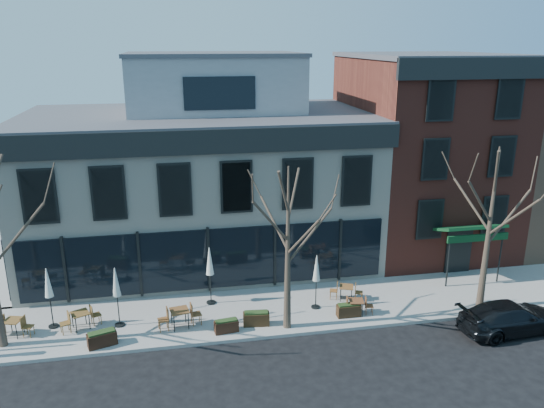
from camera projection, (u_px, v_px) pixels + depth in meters
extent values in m
plane|color=black|center=(210.00, 295.00, 25.82)|extent=(120.00, 120.00, 0.00)
cube|color=gray|center=(284.00, 308.00, 24.36)|extent=(33.50, 4.70, 0.15)
cube|color=silver|center=(201.00, 189.00, 29.33)|extent=(18.00, 10.00, 8.00)
cube|color=#47474C|center=(198.00, 115.00, 28.14)|extent=(18.30, 10.30, 0.30)
cube|color=black|center=(204.00, 142.00, 23.48)|extent=(18.30, 0.25, 1.10)
cube|color=black|center=(16.00, 130.00, 26.67)|extent=(0.25, 10.30, 1.10)
cube|color=black|center=(209.00, 259.00, 25.21)|extent=(17.20, 0.12, 3.00)
cube|color=black|center=(28.00, 242.00, 27.41)|extent=(0.12, 7.50, 3.00)
cube|color=gray|center=(214.00, 84.00, 28.79)|extent=(9.00, 6.50, 3.00)
cube|color=maroon|center=(422.00, 153.00, 31.19)|extent=(8.00, 10.00, 11.00)
cube|color=#47474C|center=(430.00, 56.00, 29.55)|extent=(8.20, 10.20, 0.25)
cube|color=black|center=(480.00, 68.00, 24.88)|extent=(8.20, 0.25, 1.00)
cube|color=#0C381A|center=(470.00, 228.00, 26.47)|extent=(3.20, 1.66, 0.67)
cube|color=black|center=(458.00, 252.00, 27.71)|extent=(1.40, 0.10, 2.50)
cylinder|color=#382B21|center=(17.00, 236.00, 20.30)|extent=(2.23, 0.50, 2.48)
cone|color=#382B21|center=(288.00, 250.00, 21.61)|extent=(0.34, 0.34, 7.04)
cylinder|color=#382B21|center=(310.00, 236.00, 21.78)|extent=(2.00, 0.46, 2.21)
cylinder|color=#382B21|center=(274.00, 223.00, 22.07)|extent=(0.93, 1.84, 1.91)
cylinder|color=#382B21|center=(271.00, 222.00, 20.81)|extent=(1.61, 0.68, 1.97)
cylinder|color=#382B21|center=(303.00, 238.00, 20.63)|extent=(0.93, 1.83, 2.03)
cone|color=#382B21|center=(489.00, 231.00, 23.14)|extent=(0.34, 0.34, 7.48)
cylinder|color=#382B21|center=(509.00, 217.00, 23.33)|extent=(2.12, 0.48, 2.35)
cylinder|color=#382B21|center=(471.00, 204.00, 23.63)|extent=(0.98, 1.94, 2.03)
cylinder|color=#382B21|center=(480.00, 202.00, 22.30)|extent=(1.71, 0.71, 2.09)
cylinder|color=#382B21|center=(513.00, 218.00, 22.10)|extent=(0.98, 1.94, 2.16)
imported|color=black|center=(510.00, 317.00, 22.39)|extent=(4.67, 2.22, 1.31)
cube|color=brown|center=(13.00, 320.00, 21.78)|extent=(0.82, 0.82, 0.04)
cylinder|color=black|center=(4.00, 331.00, 21.65)|extent=(0.04, 0.04, 0.69)
cylinder|color=black|center=(16.00, 332.00, 21.61)|extent=(0.04, 0.04, 0.69)
cylinder|color=black|center=(11.00, 324.00, 22.16)|extent=(0.04, 0.04, 0.69)
cylinder|color=black|center=(23.00, 325.00, 22.12)|extent=(0.04, 0.04, 0.69)
cube|color=brown|center=(80.00, 313.00, 22.31)|extent=(0.91, 0.91, 0.04)
cylinder|color=black|center=(76.00, 325.00, 22.05)|extent=(0.04, 0.04, 0.71)
cylinder|color=black|center=(89.00, 322.00, 22.35)|extent=(0.04, 0.04, 0.71)
cylinder|color=black|center=(72.00, 320.00, 22.48)|extent=(0.04, 0.04, 0.71)
cylinder|color=black|center=(86.00, 316.00, 22.78)|extent=(0.04, 0.04, 0.71)
cube|color=brown|center=(179.00, 310.00, 22.38)|extent=(0.88, 0.88, 0.04)
cylinder|color=black|center=(174.00, 324.00, 22.13)|extent=(0.04, 0.04, 0.78)
cylinder|color=black|center=(188.00, 321.00, 22.34)|extent=(0.04, 0.04, 0.78)
cylinder|color=black|center=(172.00, 317.00, 22.67)|extent=(0.04, 0.04, 0.78)
cylinder|color=black|center=(185.00, 314.00, 22.87)|extent=(0.04, 0.04, 0.78)
cube|color=brown|center=(356.00, 301.00, 23.52)|extent=(0.73, 0.73, 0.04)
cylinder|color=black|center=(351.00, 310.00, 23.39)|extent=(0.04, 0.04, 0.64)
cylinder|color=black|center=(363.00, 310.00, 23.38)|extent=(0.04, 0.04, 0.64)
cylinder|color=black|center=(350.00, 305.00, 23.86)|extent=(0.04, 0.04, 0.64)
cylinder|color=black|center=(361.00, 305.00, 23.85)|extent=(0.04, 0.04, 0.64)
cube|color=brown|center=(346.00, 287.00, 24.84)|extent=(0.81, 0.81, 0.04)
cylinder|color=black|center=(340.00, 295.00, 24.74)|extent=(0.04, 0.04, 0.65)
cylinder|color=black|center=(351.00, 296.00, 24.66)|extent=(0.04, 0.04, 0.65)
cylinder|color=black|center=(341.00, 290.00, 25.22)|extent=(0.04, 0.04, 0.65)
cylinder|color=black|center=(352.00, 291.00, 25.14)|extent=(0.04, 0.04, 0.65)
cylinder|color=black|center=(54.00, 326.00, 22.63)|extent=(0.43, 0.43, 0.06)
cylinder|color=black|center=(51.00, 304.00, 22.32)|extent=(0.05, 0.05, 2.17)
cone|color=silver|center=(48.00, 283.00, 22.03)|extent=(0.35, 0.35, 1.28)
cylinder|color=black|center=(120.00, 325.00, 22.74)|extent=(0.43, 0.43, 0.06)
cylinder|color=black|center=(118.00, 303.00, 22.43)|extent=(0.05, 0.05, 2.14)
cone|color=beige|center=(116.00, 282.00, 22.14)|extent=(0.35, 0.35, 1.27)
cylinder|color=black|center=(211.00, 302.00, 24.68)|extent=(0.44, 0.44, 0.06)
cylinder|color=black|center=(210.00, 281.00, 24.37)|extent=(0.05, 0.05, 2.22)
cone|color=silver|center=(210.00, 261.00, 24.07)|extent=(0.36, 0.36, 1.31)
cylinder|color=black|center=(315.00, 307.00, 24.27)|extent=(0.41, 0.41, 0.06)
cylinder|color=black|center=(316.00, 287.00, 23.97)|extent=(0.05, 0.05, 2.06)
cone|color=beige|center=(317.00, 268.00, 23.69)|extent=(0.34, 0.34, 1.22)
cube|color=black|center=(102.00, 339.00, 21.17)|extent=(1.22, 0.78, 0.57)
cube|color=#1E3314|center=(101.00, 332.00, 21.08)|extent=(1.08, 0.66, 0.09)
cube|color=black|center=(226.00, 326.00, 22.18)|extent=(1.04, 0.52, 0.50)
cube|color=#1E3314|center=(226.00, 321.00, 22.10)|extent=(0.93, 0.43, 0.08)
cube|color=#301F10|center=(256.00, 319.00, 22.71)|extent=(1.15, 0.55, 0.56)
cube|color=#1E3314|center=(256.00, 313.00, 22.63)|extent=(1.03, 0.45, 0.09)
cube|color=#322010|center=(349.00, 310.00, 23.46)|extent=(1.06, 0.43, 0.53)
cube|color=#1E3314|center=(349.00, 305.00, 23.37)|extent=(0.96, 0.35, 0.08)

